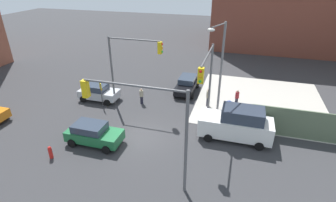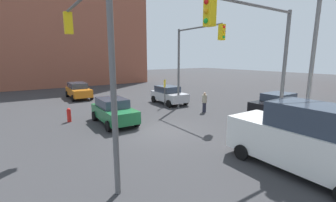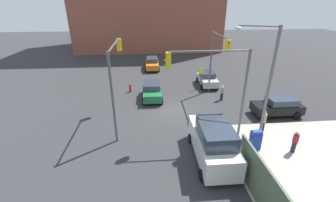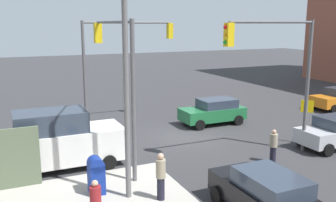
% 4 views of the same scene
% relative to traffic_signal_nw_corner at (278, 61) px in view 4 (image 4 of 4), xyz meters
% --- Properties ---
extents(ground_plane, '(120.00, 120.00, 0.00)m').
position_rel_traffic_signal_nw_corner_xyz_m(ground_plane, '(2.61, -4.50, -4.60)').
color(ground_plane, '#333335').
extents(traffic_signal_nw_corner, '(5.02, 0.36, 6.50)m').
position_rel_traffic_signal_nw_corner_xyz_m(traffic_signal_nw_corner, '(0.00, 0.00, 0.00)').
color(traffic_signal_nw_corner, '#59595B').
rests_on(traffic_signal_nw_corner, ground).
extents(traffic_signal_se_corner, '(6.06, 0.36, 6.50)m').
position_rel_traffic_signal_nw_corner_xyz_m(traffic_signal_se_corner, '(4.77, -9.00, 0.06)').
color(traffic_signal_se_corner, '#59595B').
rests_on(traffic_signal_se_corner, ground).
extents(traffic_signal_ne_corner, '(0.36, 5.64, 6.50)m').
position_rel_traffic_signal_nw_corner_xyz_m(traffic_signal_ne_corner, '(7.11, -2.16, 0.04)').
color(traffic_signal_ne_corner, '#59595B').
rests_on(traffic_signal_ne_corner, ground).
extents(street_lamp_corner, '(1.19, 2.54, 8.00)m').
position_rel_traffic_signal_nw_corner_xyz_m(street_lamp_corner, '(7.68, 0.95, 0.10)').
color(street_lamp_corner, slate).
rests_on(street_lamp_corner, ground).
extents(warning_sign_two_way, '(0.48, 0.48, 2.40)m').
position_rel_traffic_signal_nw_corner_xyz_m(warning_sign_two_way, '(-2.79, -0.80, -2.96)').
color(warning_sign_two_way, '#4C4C4C').
rests_on(warning_sign_two_way, ground).
extents(mailbox_blue, '(0.56, 0.64, 1.43)m').
position_rel_traffic_signal_nw_corner_xyz_m(mailbox_blue, '(8.81, 0.50, -3.84)').
color(mailbox_blue, navy).
rests_on(mailbox_blue, ground).
extents(fire_hydrant, '(0.26, 0.26, 0.94)m').
position_rel_traffic_signal_nw_corner_xyz_m(fire_hydrant, '(-2.39, -8.70, -4.12)').
color(fire_hydrant, red).
rests_on(fire_hydrant, ground).
extents(coupe_green, '(4.09, 2.02, 1.62)m').
position_rel_traffic_signal_nw_corner_xyz_m(coupe_green, '(-0.43, -6.31, -3.76)').
color(coupe_green, '#1E6638').
rests_on(coupe_green, ground).
extents(coupe_silver, '(3.85, 2.02, 1.62)m').
position_rel_traffic_signal_nw_corner_xyz_m(coupe_silver, '(-3.76, 0.26, -3.76)').
color(coupe_silver, '#B7BABF').
rests_on(coupe_silver, ground).
extents(hatchback_black, '(2.02, 4.16, 1.62)m').
position_rel_traffic_signal_nw_corner_xyz_m(hatchback_black, '(4.19, 4.59, -3.76)').
color(hatchback_black, black).
rests_on(hatchback_black, ground).
extents(van_white_delivery, '(5.40, 2.32, 2.62)m').
position_rel_traffic_signal_nw_corner_xyz_m(van_white_delivery, '(9.65, -2.70, -3.32)').
color(van_white_delivery, white).
rests_on(van_white_delivery, ground).
extents(pedestrian_waiting, '(0.36, 0.36, 1.58)m').
position_rel_traffic_signal_nw_corner_xyz_m(pedestrian_waiting, '(0.61, 0.70, -3.79)').
color(pedestrian_waiting, '#9E937A').
rests_on(pedestrian_waiting, ground).
extents(pedestrian_walking_north, '(0.36, 0.36, 1.78)m').
position_rel_traffic_signal_nw_corner_xyz_m(pedestrian_walking_north, '(6.81, 2.00, -3.67)').
color(pedestrian_walking_north, '#9E937A').
rests_on(pedestrian_walking_north, ground).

